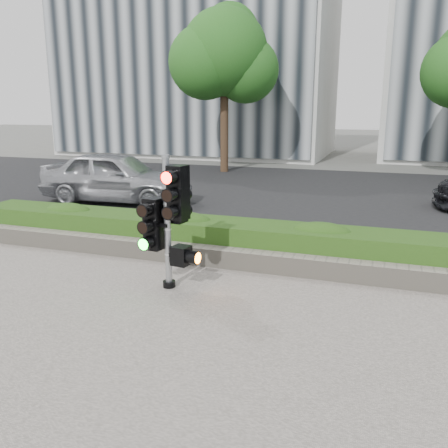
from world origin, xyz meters
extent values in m
plane|color=#51514C|center=(0.00, 0.00, 0.00)|extent=(120.00, 120.00, 0.00)
cube|color=#9E9389|center=(0.00, -2.50, 0.01)|extent=(16.00, 11.00, 0.03)
cube|color=black|center=(0.00, 10.00, 0.01)|extent=(60.00, 13.00, 0.02)
cube|color=gray|center=(0.00, 3.15, 0.06)|extent=(60.00, 0.25, 0.12)
cube|color=gray|center=(0.00, 1.90, 0.20)|extent=(12.00, 0.32, 0.34)
cube|color=#457925|center=(0.00, 2.55, 0.37)|extent=(12.00, 1.00, 0.68)
cube|color=#B7B7B2|center=(-9.00, 23.00, 7.50)|extent=(16.00, 9.00, 15.00)
cylinder|color=black|center=(-4.50, 14.50, 2.02)|extent=(0.36, 0.36, 4.03)
sphere|color=#1B4714|center=(-4.50, 14.50, 5.18)|extent=(3.74, 3.74, 3.74)
sphere|color=#1B4714|center=(-3.64, 14.86, 4.46)|extent=(2.88, 2.88, 2.88)
sphere|color=#1B4714|center=(-5.22, 14.07, 4.75)|extent=(3.17, 3.17, 3.17)
sphere|color=#1B4714|center=(-4.50, 15.22, 6.05)|extent=(2.59, 2.59, 2.59)
cylinder|color=black|center=(-0.67, 0.64, 0.08)|extent=(0.20, 0.20, 0.10)
cylinder|color=gray|center=(-0.67, 0.64, 1.08)|extent=(0.11, 0.11, 2.09)
cylinder|color=gray|center=(-0.67, 0.64, 2.15)|extent=(0.13, 0.13, 0.05)
cube|color=#FF1107|center=(-0.44, 0.57, 1.61)|extent=(0.30, 0.30, 0.84)
cube|color=#14E51E|center=(-0.91, 0.64, 1.07)|extent=(0.30, 0.30, 0.84)
cube|color=black|center=(-0.60, 0.86, 1.36)|extent=(0.30, 0.30, 0.57)
cube|color=orange|center=(-0.44, 0.63, 0.59)|extent=(0.30, 0.30, 0.31)
imported|color=#9D9FA4|center=(-5.26, 6.59, 0.81)|extent=(4.69, 2.07, 1.57)
camera|label=1|loc=(2.54, -5.93, 2.88)|focal=38.00mm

